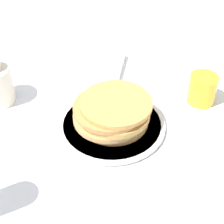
{
  "coord_description": "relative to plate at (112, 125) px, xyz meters",
  "views": [
    {
      "loc": [
        -0.49,
        -0.41,
        0.62
      ],
      "look_at": [
        -0.01,
        0.02,
        0.05
      ],
      "focal_mm": 60.0,
      "sensor_mm": 36.0,
      "label": 1
    }
  ],
  "objects": [
    {
      "name": "ground_plane",
      "position": [
        0.01,
        -0.02,
        -0.01
      ],
      "size": [
        4.0,
        4.0,
        0.0
      ],
      "primitive_type": "plane",
      "color": "white"
    },
    {
      "name": "juice_glass",
      "position": [
        0.23,
        -0.1,
        0.03
      ],
      "size": [
        0.07,
        0.07,
        0.08
      ],
      "color": "yellow",
      "rests_on": "ground_plane"
    },
    {
      "name": "plate",
      "position": [
        0.0,
        0.0,
        0.0
      ],
      "size": [
        0.25,
        0.25,
        0.01
      ],
      "color": "silver",
      "rests_on": "ground_plane"
    },
    {
      "name": "napkin",
      "position": [
        0.17,
        0.19,
        0.0
      ],
      "size": [
        0.17,
        0.17,
        0.02
      ],
      "color": "white",
      "rests_on": "ground_plane"
    },
    {
      "name": "pancake_stack",
      "position": [
        0.0,
        0.0,
        0.04
      ],
      "size": [
        0.18,
        0.18,
        0.07
      ],
      "color": "tan",
      "rests_on": "plate"
    }
  ]
}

